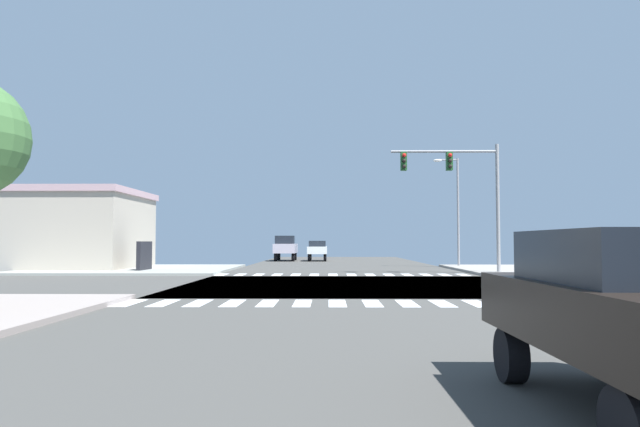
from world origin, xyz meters
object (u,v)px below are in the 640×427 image
object	(u,v)px
street_lamp	(454,202)
bank_building	(34,230)
traffic_signal_mast	(458,179)
pickup_farside_1	(286,247)
sedan_nearside_1	(317,249)
sedan_crossing_2	(627,305)

from	to	relation	value
street_lamp	bank_building	world-z (taller)	street_lamp
traffic_signal_mast	pickup_farside_1	xyz separation A→B (m)	(-11.11, 22.75, -3.95)
sedan_nearside_1	sedan_crossing_2	bearing A→B (deg)	94.73
pickup_farside_1	sedan_crossing_2	bearing A→B (deg)	98.21
sedan_nearside_1	sedan_crossing_2	distance (m)	48.47
sedan_nearside_1	pickup_farside_1	xyz separation A→B (m)	(-3.00, 0.22, 0.17)
street_lamp	sedan_nearside_1	bearing A→B (deg)	124.93
street_lamp	sedan_nearside_1	xyz separation A→B (m)	(-9.78, 14.01, -3.46)
pickup_farside_1	sedan_nearside_1	bearing A→B (deg)	175.79
sedan_nearside_1	pickup_farside_1	world-z (taller)	pickup_farside_1
sedan_nearside_1	sedan_crossing_2	world-z (taller)	same
sedan_nearside_1	pickup_farside_1	distance (m)	3.01
sedan_crossing_2	bank_building	bearing A→B (deg)	125.28
bank_building	pickup_farside_1	xyz separation A→B (m)	(14.92, 17.54, -1.26)
sedan_nearside_1	sedan_crossing_2	xyz separation A→B (m)	(4.00, -48.31, 0.00)
traffic_signal_mast	sedan_crossing_2	size ratio (longest dim) A/B	1.66
street_lamp	sedan_nearside_1	world-z (taller)	street_lamp
pickup_farside_1	bank_building	bearing A→B (deg)	49.61
traffic_signal_mast	bank_building	size ratio (longest dim) A/B	0.47
bank_building	traffic_signal_mast	bearing A→B (deg)	-11.32
sedan_crossing_2	street_lamp	bearing A→B (deg)	80.43
traffic_signal_mast	street_lamp	distance (m)	8.71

